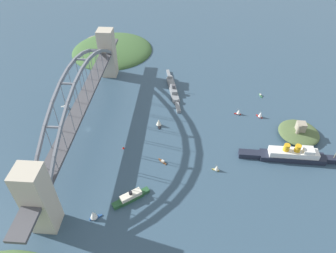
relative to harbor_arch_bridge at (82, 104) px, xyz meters
name	(u,v)px	position (x,y,z in m)	size (l,w,h in m)	color
ground_plane	(88,129)	(0.00, 0.00, -31.01)	(1400.00, 1400.00, 0.00)	#334C60
harbor_arch_bridge	(82,104)	(0.00, 0.00, 0.00)	(275.28, 17.54, 68.76)	#BCB29E
headland_west_shore	(112,50)	(-171.30, -13.03, -31.01)	(115.94, 112.48, 20.45)	#3D6033
ocean_liner	(292,155)	(27.53, 191.42, -26.07)	(13.08, 93.40, 16.81)	#1E2333
naval_cruiser	(173,89)	(-73.52, 80.37, -28.29)	(86.19, 21.88, 16.66)	gray
harbor_ferry_steamer	(131,197)	(79.97, 56.20, -28.25)	(22.49, 27.86, 8.78)	#23512D
fort_island_mid_harbor	(299,132)	(-4.59, 205.50, -26.92)	(39.56, 38.21, 16.65)	#4C6038
seaplane_taxiing_near_bridge	(66,107)	(-31.73, -32.72, -28.95)	(8.88, 8.99, 4.92)	#B7B7B2
small_boat_0	(159,123)	(-9.89, 69.76, -26.84)	(9.37, 6.01, 9.03)	black
small_boat_1	(239,112)	(-34.30, 151.57, -27.47)	(4.38, 7.21, 7.51)	#B2231E
small_boat_2	(217,168)	(45.60, 124.48, -27.65)	(4.31, 6.48, 7.14)	gold
small_boat_3	(261,95)	(-70.32, 180.48, -30.27)	(7.67, 2.65, 2.12)	#2D6B3D
small_boat_4	(163,161)	(39.14, 77.62, -30.22)	(7.35, 7.73, 2.25)	brown
small_boat_5	(94,215)	(98.71, 31.96, -26.58)	(7.23, 9.11, 9.51)	#234C8C
small_boat_6	(260,114)	(-30.81, 173.46, -27.35)	(6.73, 6.68, 7.84)	#B2231E
channel_marker_buoy	(123,148)	(24.74, 40.02, -29.89)	(2.20, 2.20, 2.75)	red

